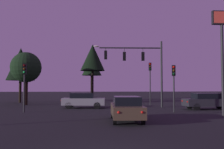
% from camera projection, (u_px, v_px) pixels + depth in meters
% --- Properties ---
extents(ground_plane, '(168.00, 168.00, 0.00)m').
position_uv_depth(ground_plane, '(94.00, 104.00, 31.04)').
color(ground_plane, black).
rests_on(ground_plane, ground).
extents(traffic_signal_mast_arm, '(7.12, 0.60, 6.86)m').
position_uv_depth(traffic_signal_mast_arm, '(140.00, 61.00, 26.23)').
color(traffic_signal_mast_arm, '#232326').
rests_on(traffic_signal_mast_arm, ground).
extents(traffic_light_corner_left, '(0.30, 0.35, 4.06)m').
position_uv_depth(traffic_light_corner_left, '(24.00, 78.00, 21.11)').
color(traffic_light_corner_left, '#232326').
rests_on(traffic_light_corner_left, ground).
extents(traffic_light_corner_right, '(0.33, 0.37, 4.88)m').
position_uv_depth(traffic_light_corner_right, '(150.00, 75.00, 28.89)').
color(traffic_light_corner_right, '#232326').
rests_on(traffic_light_corner_right, ground).
extents(traffic_light_median, '(0.36, 0.38, 3.92)m').
position_uv_depth(traffic_light_median, '(174.00, 79.00, 21.09)').
color(traffic_light_median, '#232326').
rests_on(traffic_light_median, ground).
extents(car_nearside_lane, '(2.00, 4.72, 1.52)m').
position_uv_depth(car_nearside_lane, '(126.00, 108.00, 15.64)').
color(car_nearside_lane, '#473828').
rests_on(car_nearside_lane, ground).
extents(car_crossing_left, '(4.66, 1.86, 1.52)m').
position_uv_depth(car_crossing_left, '(208.00, 101.00, 23.79)').
color(car_crossing_left, '#232328').
rests_on(car_crossing_left, ground).
extents(car_crossing_right, '(4.35, 2.05, 1.52)m').
position_uv_depth(car_crossing_right, '(83.00, 100.00, 25.08)').
color(car_crossing_right, gray).
rests_on(car_crossing_right, ground).
extents(store_sign_illuminated, '(1.40, 0.29, 7.58)m').
position_uv_depth(store_sign_illuminated, '(222.00, 39.00, 18.15)').
color(store_sign_illuminated, '#232326').
rests_on(store_sign_illuminated, ground).
extents(tree_behind_sign, '(3.77, 3.77, 7.41)m').
position_uv_depth(tree_behind_sign, '(21.00, 64.00, 34.32)').
color(tree_behind_sign, black).
rests_on(tree_behind_sign, ground).
extents(tree_left_far, '(3.15, 3.15, 7.01)m').
position_uv_depth(tree_left_far, '(92.00, 66.00, 40.34)').
color(tree_left_far, black).
rests_on(tree_left_far, ground).
extents(tree_center_horizon, '(3.58, 3.58, 6.21)m').
position_uv_depth(tree_center_horizon, '(26.00, 68.00, 29.78)').
color(tree_center_horizon, black).
rests_on(tree_center_horizon, ground).
extents(tree_right_cluster, '(3.35, 3.35, 7.97)m').
position_uv_depth(tree_right_cluster, '(93.00, 58.00, 34.76)').
color(tree_right_cluster, black).
rests_on(tree_right_cluster, ground).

